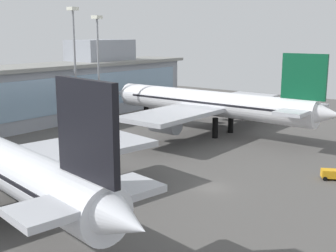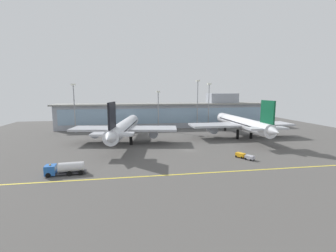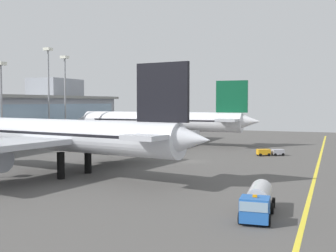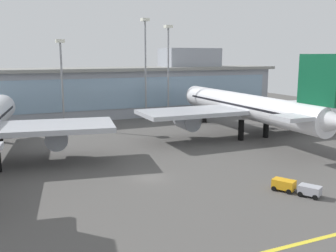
% 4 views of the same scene
% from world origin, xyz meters
% --- Properties ---
extents(ground_plane, '(180.00, 180.00, 0.00)m').
position_xyz_m(ground_plane, '(0.00, 0.00, 0.00)').
color(ground_plane, '#514F4C').
extents(airliner_near_right, '(43.34, 51.56, 16.34)m').
position_xyz_m(airliner_near_right, '(27.22, 17.63, 5.95)').
color(airliner_near_right, black).
rests_on(airliner_near_right, ground).
extents(apron_light_mast_east, '(1.80, 1.80, 23.47)m').
position_xyz_m(apron_light_mast_east, '(21.64, 43.39, 15.37)').
color(apron_light_mast_east, gray).
rests_on(apron_light_mast_east, ground).
extents(apron_light_mast_far_east, '(1.80, 1.80, 25.02)m').
position_xyz_m(apron_light_mast_far_east, '(15.91, 44.46, 16.23)').
color(apron_light_mast_far_east, gray).
rests_on(apron_light_mast_far_east, ground).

